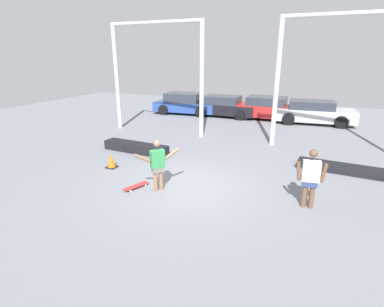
{
  "coord_description": "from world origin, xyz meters",
  "views": [
    {
      "loc": [
        3.51,
        -7.61,
        3.84
      ],
      "look_at": [
        -0.25,
        1.06,
        0.69
      ],
      "focal_mm": 28.0,
      "sensor_mm": 36.0,
      "label": 1
    }
  ],
  "objects_px": {
    "grind_box": "(136,148)",
    "traffic_cone": "(111,161)",
    "skateboard": "(136,186)",
    "parked_car_black": "(224,106)",
    "parked_car_blue": "(185,104)",
    "skateboarder": "(158,163)",
    "parked_car_silver": "(313,112)",
    "bystander": "(310,177)",
    "manual_pad": "(349,169)",
    "parked_car_red": "(268,108)"
  },
  "relations": [
    {
      "from": "grind_box",
      "to": "parked_car_blue",
      "type": "distance_m",
      "value": 8.61
    },
    {
      "from": "skateboarder",
      "to": "parked_car_black",
      "type": "relative_size",
      "value": 0.38
    },
    {
      "from": "parked_car_blue",
      "to": "parked_car_black",
      "type": "bearing_deg",
      "value": -1.36
    },
    {
      "from": "parked_car_silver",
      "to": "parked_car_black",
      "type": "bearing_deg",
      "value": 173.57
    },
    {
      "from": "skateboarder",
      "to": "parked_car_blue",
      "type": "bearing_deg",
      "value": 61.17
    },
    {
      "from": "parked_car_black",
      "to": "manual_pad",
      "type": "bearing_deg",
      "value": -47.96
    },
    {
      "from": "skateboard",
      "to": "traffic_cone",
      "type": "height_order",
      "value": "traffic_cone"
    },
    {
      "from": "skateboarder",
      "to": "parked_car_black",
      "type": "bearing_deg",
      "value": 48.45
    },
    {
      "from": "skateboard",
      "to": "parked_car_black",
      "type": "xyz_separation_m",
      "value": [
        -0.95,
        11.59,
        0.57
      ]
    },
    {
      "from": "skateboard",
      "to": "parked_car_red",
      "type": "bearing_deg",
      "value": 11.82
    },
    {
      "from": "parked_car_blue",
      "to": "parked_car_black",
      "type": "xyz_separation_m",
      "value": [
        2.66,
        0.18,
        -0.04
      ]
    },
    {
      "from": "manual_pad",
      "to": "traffic_cone",
      "type": "xyz_separation_m",
      "value": [
        -7.71,
        -2.91,
        0.17
      ]
    },
    {
      "from": "parked_car_red",
      "to": "bystander",
      "type": "bearing_deg",
      "value": -74.36
    },
    {
      "from": "parked_car_black",
      "to": "parked_car_silver",
      "type": "distance_m",
      "value": 5.38
    },
    {
      "from": "parked_car_black",
      "to": "parked_car_red",
      "type": "distance_m",
      "value": 2.8
    },
    {
      "from": "parked_car_silver",
      "to": "bystander",
      "type": "height_order",
      "value": "bystander"
    },
    {
      "from": "skateboard",
      "to": "parked_car_black",
      "type": "bearing_deg",
      "value": 25.37
    },
    {
      "from": "parked_car_blue",
      "to": "traffic_cone",
      "type": "relative_size",
      "value": 8.15
    },
    {
      "from": "bystander",
      "to": "traffic_cone",
      "type": "xyz_separation_m",
      "value": [
        -6.55,
        0.33,
        -0.61
      ]
    },
    {
      "from": "parked_car_red",
      "to": "bystander",
      "type": "xyz_separation_m",
      "value": [
        2.95,
        -11.01,
        0.19
      ]
    },
    {
      "from": "parked_car_blue",
      "to": "bystander",
      "type": "bearing_deg",
      "value": -57.03
    },
    {
      "from": "traffic_cone",
      "to": "parked_car_blue",
      "type": "bearing_deg",
      "value": 100.16
    },
    {
      "from": "skateboarder",
      "to": "manual_pad",
      "type": "bearing_deg",
      "value": -13.31
    },
    {
      "from": "grind_box",
      "to": "parked_car_silver",
      "type": "relative_size",
      "value": 0.63
    },
    {
      "from": "manual_pad",
      "to": "skateboarder",
      "type": "bearing_deg",
      "value": -143.62
    },
    {
      "from": "grind_box",
      "to": "parked_car_silver",
      "type": "bearing_deg",
      "value": 53.18
    },
    {
      "from": "grind_box",
      "to": "traffic_cone",
      "type": "relative_size",
      "value": 5.43
    },
    {
      "from": "skateboard",
      "to": "parked_car_black",
      "type": "distance_m",
      "value": 11.65
    },
    {
      "from": "skateboarder",
      "to": "parked_car_red",
      "type": "distance_m",
      "value": 11.7
    },
    {
      "from": "manual_pad",
      "to": "parked_car_red",
      "type": "relative_size",
      "value": 0.81
    },
    {
      "from": "parked_car_black",
      "to": "grind_box",
      "type": "bearing_deg",
      "value": -97.03
    },
    {
      "from": "parked_car_blue",
      "to": "grind_box",
      "type": "bearing_deg",
      "value": -84.35
    },
    {
      "from": "skateboarder",
      "to": "parked_car_black",
      "type": "xyz_separation_m",
      "value": [
        -1.64,
        11.45,
        -0.21
      ]
    },
    {
      "from": "skateboarder",
      "to": "grind_box",
      "type": "distance_m",
      "value": 3.94
    },
    {
      "from": "skateboarder",
      "to": "bystander",
      "type": "height_order",
      "value": "bystander"
    },
    {
      "from": "parked_car_blue",
      "to": "traffic_cone",
      "type": "bearing_deg",
      "value": -85.16
    },
    {
      "from": "skateboarder",
      "to": "parked_car_red",
      "type": "xyz_separation_m",
      "value": [
        1.15,
        11.64,
        -0.17
      ]
    },
    {
      "from": "manual_pad",
      "to": "bystander",
      "type": "relative_size",
      "value": 2.1
    },
    {
      "from": "skateboard",
      "to": "parked_car_blue",
      "type": "xyz_separation_m",
      "value": [
        -3.6,
        11.41,
        0.6
      ]
    },
    {
      "from": "grind_box",
      "to": "bystander",
      "type": "distance_m",
      "value": 7.14
    },
    {
      "from": "skateboard",
      "to": "parked_car_silver",
      "type": "relative_size",
      "value": 0.19
    },
    {
      "from": "skateboarder",
      "to": "bystander",
      "type": "bearing_deg",
      "value": -40.88
    },
    {
      "from": "parked_car_silver",
      "to": "manual_pad",
      "type": "bearing_deg",
      "value": -84.26
    },
    {
      "from": "bystander",
      "to": "skateboarder",
      "type": "bearing_deg",
      "value": 0.87
    },
    {
      "from": "grind_box",
      "to": "manual_pad",
      "type": "bearing_deg",
      "value": 7.52
    },
    {
      "from": "parked_car_silver",
      "to": "parked_car_blue",
      "type": "bearing_deg",
      "value": 175.12
    },
    {
      "from": "skateboard",
      "to": "parked_car_red",
      "type": "distance_m",
      "value": 11.95
    },
    {
      "from": "parked_car_silver",
      "to": "traffic_cone",
      "type": "bearing_deg",
      "value": -126.41
    },
    {
      "from": "parked_car_red",
      "to": "bystander",
      "type": "relative_size",
      "value": 2.59
    },
    {
      "from": "grind_box",
      "to": "traffic_cone",
      "type": "height_order",
      "value": "traffic_cone"
    }
  ]
}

